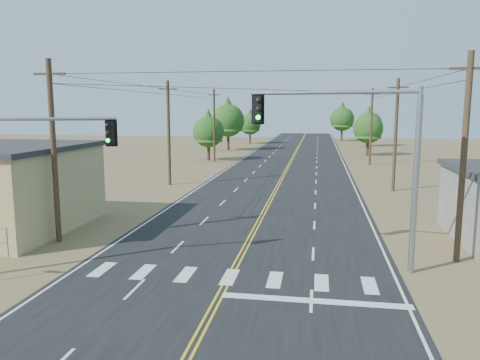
# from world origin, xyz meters

# --- Properties ---
(road) EXTENTS (15.00, 200.00, 0.02)m
(road) POSITION_xyz_m (0.00, 30.00, 0.01)
(road) COLOR black
(road) RESTS_ON ground
(utility_pole_left_near) EXTENTS (1.80, 0.30, 10.00)m
(utility_pole_left_near) POSITION_xyz_m (-10.50, 12.00, 5.12)
(utility_pole_left_near) COLOR #4C3826
(utility_pole_left_near) RESTS_ON ground
(utility_pole_left_mid) EXTENTS (1.80, 0.30, 10.00)m
(utility_pole_left_mid) POSITION_xyz_m (-10.50, 32.00, 5.12)
(utility_pole_left_mid) COLOR #4C3826
(utility_pole_left_mid) RESTS_ON ground
(utility_pole_left_far) EXTENTS (1.80, 0.30, 10.00)m
(utility_pole_left_far) POSITION_xyz_m (-10.50, 52.00, 5.12)
(utility_pole_left_far) COLOR #4C3826
(utility_pole_left_far) RESTS_ON ground
(utility_pole_right_near) EXTENTS (1.80, 0.30, 10.00)m
(utility_pole_right_near) POSITION_xyz_m (10.50, 12.00, 5.12)
(utility_pole_right_near) COLOR #4C3826
(utility_pole_right_near) RESTS_ON ground
(utility_pole_right_mid) EXTENTS (1.80, 0.30, 10.00)m
(utility_pole_right_mid) POSITION_xyz_m (10.50, 32.00, 5.12)
(utility_pole_right_mid) COLOR #4C3826
(utility_pole_right_mid) RESTS_ON ground
(utility_pole_right_far) EXTENTS (1.80, 0.30, 10.00)m
(utility_pole_right_far) POSITION_xyz_m (10.50, 52.00, 5.12)
(utility_pole_right_far) COLOR #4C3826
(utility_pole_right_far) RESTS_ON ground
(signal_mast_left) EXTENTS (5.77, 2.67, 7.11)m
(signal_mast_left) POSITION_xyz_m (-9.34, 7.10, 4.84)
(signal_mast_left) COLOR gray
(signal_mast_left) RESTS_ON ground
(signal_mast_right) EXTENTS (7.67, 1.48, 8.33)m
(signal_mast_right) POSITION_xyz_m (5.76, 10.35, 5.70)
(signal_mast_right) COLOR gray
(signal_mast_right) RESTS_ON ground
(tree_left_near) EXTENTS (4.46, 4.46, 7.43)m
(tree_left_near) POSITION_xyz_m (-11.78, 53.93, 4.54)
(tree_left_near) COLOR #3F2D1E
(tree_left_near) RESTS_ON ground
(tree_left_mid) EXTENTS (5.75, 5.75, 9.58)m
(tree_left_mid) POSITION_xyz_m (-12.06, 70.26, 5.86)
(tree_left_mid) COLOR #3F2D1E
(tree_left_mid) RESTS_ON ground
(tree_left_far) EXTENTS (4.45, 4.45, 7.42)m
(tree_left_far) POSITION_xyz_m (-10.50, 86.50, 4.54)
(tree_left_far) COLOR #3F2D1E
(tree_left_far) RESTS_ON ground
(tree_right_near) EXTENTS (4.61, 4.61, 7.69)m
(tree_right_near) POSITION_xyz_m (11.42, 64.61, 4.70)
(tree_right_near) COLOR #3F2D1E
(tree_right_near) RESTS_ON ground
(tree_right_mid) EXTENTS (4.76, 4.76, 7.94)m
(tree_right_mid) POSITION_xyz_m (13.51, 83.46, 4.85)
(tree_right_mid) COLOR #3F2D1E
(tree_right_mid) RESTS_ON ground
(tree_right_far) EXTENTS (5.41, 5.41, 9.01)m
(tree_right_far) POSITION_xyz_m (9.00, 98.19, 5.51)
(tree_right_far) COLOR #3F2D1E
(tree_right_far) RESTS_ON ground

